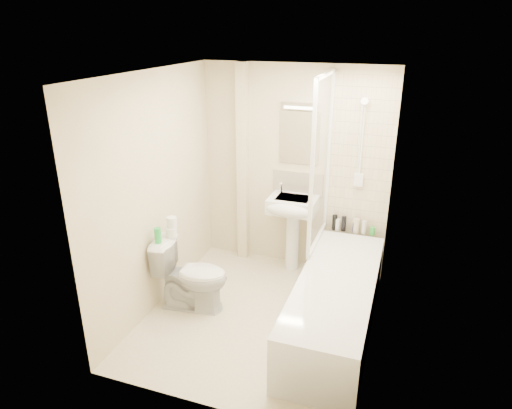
% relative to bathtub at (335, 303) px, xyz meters
% --- Properties ---
extents(floor, '(2.50, 2.50, 0.00)m').
position_rel_bathtub_xyz_m(floor, '(-0.75, -0.05, -0.29)').
color(floor, beige).
rests_on(floor, ground).
extents(wall_back, '(2.20, 0.02, 2.40)m').
position_rel_bathtub_xyz_m(wall_back, '(-0.75, 1.20, 0.91)').
color(wall_back, beige).
rests_on(wall_back, ground).
extents(wall_left, '(0.02, 2.50, 2.40)m').
position_rel_bathtub_xyz_m(wall_left, '(-1.85, -0.05, 0.91)').
color(wall_left, beige).
rests_on(wall_left, ground).
extents(wall_right, '(0.02, 2.50, 2.40)m').
position_rel_bathtub_xyz_m(wall_right, '(0.35, -0.05, 0.91)').
color(wall_right, beige).
rests_on(wall_right, ground).
extents(ceiling, '(2.20, 2.50, 0.02)m').
position_rel_bathtub_xyz_m(ceiling, '(-0.75, -0.05, 2.11)').
color(ceiling, white).
rests_on(ceiling, wall_back).
extents(tile_back, '(0.70, 0.01, 1.75)m').
position_rel_bathtub_xyz_m(tile_back, '(0.00, 1.19, 1.14)').
color(tile_back, beige).
rests_on(tile_back, wall_back).
extents(tile_right, '(0.01, 2.10, 1.75)m').
position_rel_bathtub_xyz_m(tile_right, '(0.34, 0.00, 1.14)').
color(tile_right, beige).
rests_on(tile_right, wall_right).
extents(pipe_boxing, '(0.12, 0.12, 2.40)m').
position_rel_bathtub_xyz_m(pipe_boxing, '(-1.37, 1.14, 0.91)').
color(pipe_boxing, beige).
rests_on(pipe_boxing, ground).
extents(splashback, '(0.60, 0.02, 0.30)m').
position_rel_bathtub_xyz_m(splashback, '(-0.70, 1.19, 0.74)').
color(splashback, beige).
rests_on(splashback, wall_back).
extents(mirror, '(0.46, 0.01, 0.60)m').
position_rel_bathtub_xyz_m(mirror, '(-0.70, 1.19, 1.29)').
color(mirror, white).
rests_on(mirror, wall_back).
extents(strip_light, '(0.42, 0.07, 0.07)m').
position_rel_bathtub_xyz_m(strip_light, '(-0.70, 1.17, 1.66)').
color(strip_light, silver).
rests_on(strip_light, wall_back).
extents(bathtub, '(0.70, 2.10, 0.55)m').
position_rel_bathtub_xyz_m(bathtub, '(0.00, 0.00, 0.00)').
color(bathtub, white).
rests_on(bathtub, ground).
extents(shower_screen, '(0.04, 0.92, 1.80)m').
position_rel_bathtub_xyz_m(shower_screen, '(-0.35, 0.75, 1.16)').
color(shower_screen, white).
rests_on(shower_screen, bathtub).
extents(shower_fixture, '(0.10, 0.16, 0.99)m').
position_rel_bathtub_xyz_m(shower_fixture, '(-0.00, 1.15, 1.26)').
color(shower_fixture, white).
rests_on(shower_fixture, wall_back).
extents(pedestal_sink, '(0.55, 0.50, 1.06)m').
position_rel_bathtub_xyz_m(pedestal_sink, '(-0.70, 0.97, 0.45)').
color(pedestal_sink, white).
rests_on(pedestal_sink, ground).
extents(bottle_black_a, '(0.06, 0.06, 0.18)m').
position_rel_bathtub_xyz_m(bottle_black_a, '(-0.23, 1.11, 0.35)').
color(bottle_black_a, black).
rests_on(bottle_black_a, bathtub).
extents(bottle_white_a, '(0.06, 0.06, 0.14)m').
position_rel_bathtub_xyz_m(bottle_white_a, '(-0.19, 1.11, 0.33)').
color(bottle_white_a, silver).
rests_on(bottle_white_a, bathtub).
extents(bottle_black_b, '(0.05, 0.05, 0.18)m').
position_rel_bathtub_xyz_m(bottle_black_b, '(-0.12, 1.11, 0.35)').
color(bottle_black_b, black).
rests_on(bottle_black_b, bathtub).
extents(bottle_blue, '(0.04, 0.04, 0.12)m').
position_rel_bathtub_xyz_m(bottle_blue, '(0.00, 1.11, 0.32)').
color(bottle_blue, '#141459').
rests_on(bottle_blue, bathtub).
extents(bottle_cream, '(0.07, 0.07, 0.17)m').
position_rel_bathtub_xyz_m(bottle_cream, '(0.02, 1.11, 0.35)').
color(bottle_cream, beige).
rests_on(bottle_cream, bathtub).
extents(bottle_white_b, '(0.05, 0.05, 0.15)m').
position_rel_bathtub_xyz_m(bottle_white_b, '(0.11, 1.11, 0.34)').
color(bottle_white_b, silver).
rests_on(bottle_white_b, bathtub).
extents(bottle_green, '(0.06, 0.06, 0.09)m').
position_rel_bathtub_xyz_m(bottle_green, '(0.21, 1.11, 0.31)').
color(bottle_green, green).
rests_on(bottle_green, bathtub).
extents(toilet, '(0.61, 0.85, 0.75)m').
position_rel_bathtub_xyz_m(toilet, '(-1.47, -0.11, 0.09)').
color(toilet, white).
rests_on(toilet, ground).
extents(toilet_roll_lower, '(0.11, 0.11, 0.10)m').
position_rel_bathtub_xyz_m(toilet_roll_lower, '(-1.70, -0.06, 0.51)').
color(toilet_roll_lower, white).
rests_on(toilet_roll_lower, toilet).
extents(toilet_roll_upper, '(0.10, 0.10, 0.11)m').
position_rel_bathtub_xyz_m(toilet_roll_upper, '(-1.70, -0.04, 0.62)').
color(toilet_roll_upper, white).
rests_on(toilet_roll_upper, toilet_roll_lower).
extents(green_bottle, '(0.07, 0.07, 0.16)m').
position_rel_bathtub_xyz_m(green_bottle, '(-1.76, -0.23, 0.55)').
color(green_bottle, green).
rests_on(green_bottle, toilet).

